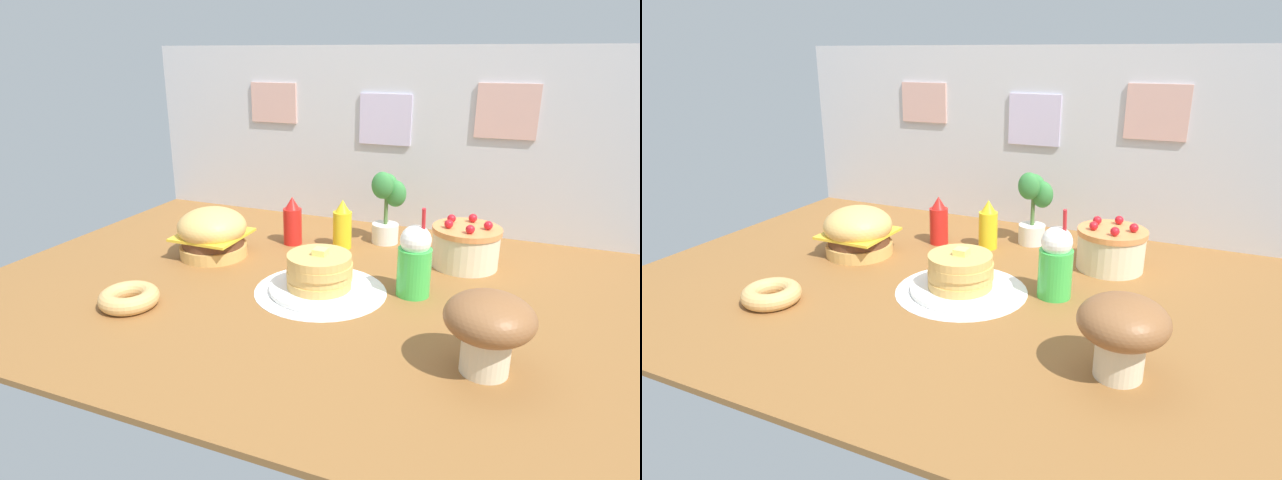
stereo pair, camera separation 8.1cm
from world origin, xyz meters
TOP-DOWN VIEW (x-y plane):
  - ground_plane at (0.00, 0.00)m, footprint 2.42×1.70m
  - back_wall at (0.00, 0.84)m, footprint 2.42×0.04m
  - doily_mat at (0.06, -0.03)m, footprint 0.48×0.48m
  - burger at (-0.50, 0.13)m, footprint 0.29×0.29m
  - pancake_stack at (0.06, -0.03)m, footprint 0.37×0.37m
  - layer_cake at (0.50, 0.42)m, footprint 0.27×0.27m
  - ketchup_bottle at (-0.25, 0.39)m, footprint 0.08×0.08m
  - mustard_bottle at (-0.03, 0.43)m, footprint 0.08×0.08m
  - cream_soda_cup at (0.37, 0.07)m, footprint 0.12×0.12m
  - donut_pink_glaze at (-0.49, -0.38)m, footprint 0.20×0.20m
  - potted_plant at (0.13, 0.57)m, footprint 0.14×0.14m
  - mushroom_stool at (0.66, -0.33)m, footprint 0.24×0.24m

SIDE VIEW (x-z plane):
  - ground_plane at x=0.00m, z-range -0.02..0.00m
  - doily_mat at x=0.06m, z-range 0.00..0.00m
  - donut_pink_glaze at x=-0.49m, z-range 0.00..0.06m
  - pancake_stack at x=0.06m, z-range -0.02..0.14m
  - layer_cake at x=0.50m, z-range -0.01..0.18m
  - burger at x=-0.50m, z-range -0.01..0.20m
  - ketchup_bottle at x=-0.25m, z-range -0.01..0.21m
  - mustard_bottle at x=-0.03m, z-range -0.01..0.21m
  - cream_soda_cup at x=0.37m, z-range -0.04..0.29m
  - mushroom_stool at x=0.66m, z-range 0.03..0.25m
  - potted_plant at x=0.13m, z-range 0.01..0.34m
  - back_wall at x=0.00m, z-range 0.00..0.85m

